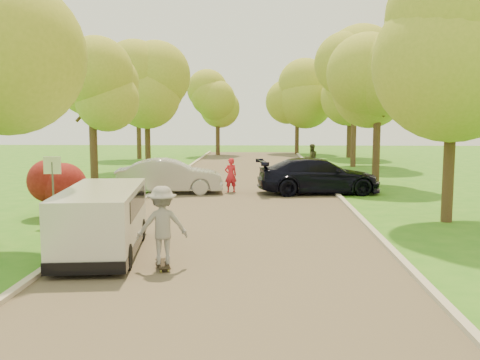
# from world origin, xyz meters

# --- Properties ---
(ground) EXTENTS (100.00, 100.00, 0.00)m
(ground) POSITION_xyz_m (0.00, 0.00, 0.00)
(ground) COLOR #2F771C
(ground) RESTS_ON ground
(road) EXTENTS (8.00, 60.00, 0.01)m
(road) POSITION_xyz_m (0.00, 8.00, 0.01)
(road) COLOR #4C4438
(road) RESTS_ON ground
(curb_left) EXTENTS (0.18, 60.00, 0.12)m
(curb_left) POSITION_xyz_m (-4.05, 8.00, 0.06)
(curb_left) COLOR #B2AD9E
(curb_left) RESTS_ON ground
(curb_right) EXTENTS (0.18, 60.00, 0.12)m
(curb_right) POSITION_xyz_m (4.05, 8.00, 0.06)
(curb_right) COLOR #B2AD9E
(curb_right) RESTS_ON ground
(street_sign) EXTENTS (0.55, 0.06, 2.17)m
(street_sign) POSITION_xyz_m (-5.80, 4.00, 1.56)
(street_sign) COLOR #59595E
(street_sign) RESTS_ON ground
(red_shrub) EXTENTS (1.70, 1.70, 1.95)m
(red_shrub) POSITION_xyz_m (-6.30, 5.50, 1.10)
(red_shrub) COLOR #382619
(red_shrub) RESTS_ON ground
(tree_l_midb) EXTENTS (4.30, 4.20, 6.62)m
(tree_l_midb) POSITION_xyz_m (-6.81, 12.00, 4.59)
(tree_l_midb) COLOR #382619
(tree_l_midb) RESTS_ON ground
(tree_l_far) EXTENTS (4.92, 4.80, 7.79)m
(tree_l_far) POSITION_xyz_m (-6.39, 22.00, 5.47)
(tree_l_far) COLOR #382619
(tree_l_far) RESTS_ON ground
(tree_r_mida) EXTENTS (5.13, 5.00, 7.95)m
(tree_r_mida) POSITION_xyz_m (7.02, 5.00, 5.54)
(tree_r_mida) COLOR #382619
(tree_r_mida) RESTS_ON ground
(tree_r_midb) EXTENTS (4.51, 4.40, 7.01)m
(tree_r_midb) POSITION_xyz_m (6.60, 14.00, 4.88)
(tree_r_midb) COLOR #382619
(tree_r_midb) RESTS_ON ground
(tree_r_far) EXTENTS (5.33, 5.20, 8.34)m
(tree_r_far) POSITION_xyz_m (7.23, 24.00, 5.83)
(tree_r_far) COLOR #382619
(tree_r_far) RESTS_ON ground
(tree_bg_a) EXTENTS (5.12, 5.00, 7.72)m
(tree_bg_a) POSITION_xyz_m (-8.78, 30.00, 5.31)
(tree_bg_a) COLOR #382619
(tree_bg_a) RESTS_ON ground
(tree_bg_b) EXTENTS (5.12, 5.00, 7.95)m
(tree_bg_b) POSITION_xyz_m (8.22, 32.00, 5.54)
(tree_bg_b) COLOR #382619
(tree_bg_b) RESTS_ON ground
(tree_bg_c) EXTENTS (4.92, 4.80, 7.33)m
(tree_bg_c) POSITION_xyz_m (-2.79, 34.00, 5.02)
(tree_bg_c) COLOR #382619
(tree_bg_c) RESTS_ON ground
(tree_bg_d) EXTENTS (5.12, 5.00, 7.72)m
(tree_bg_d) POSITION_xyz_m (4.22, 36.00, 5.31)
(tree_bg_d) COLOR #382619
(tree_bg_d) RESTS_ON ground
(minivan) EXTENTS (2.24, 4.62, 1.66)m
(minivan) POSITION_xyz_m (-3.20, 0.51, 0.87)
(minivan) COLOR silver
(minivan) RESTS_ON ground
(silver_sedan) EXTENTS (4.84, 2.19, 1.54)m
(silver_sedan) POSITION_xyz_m (-3.30, 10.96, 0.77)
(silver_sedan) COLOR #A0A0A4
(silver_sedan) RESTS_ON ground
(dark_sedan) EXTENTS (5.67, 2.89, 1.58)m
(dark_sedan) POSITION_xyz_m (3.30, 11.21, 0.79)
(dark_sedan) COLOR black
(dark_sedan) RESTS_ON ground
(longboard) EXTENTS (0.50, 0.94, 0.11)m
(longboard) POSITION_xyz_m (-1.48, -0.70, 0.10)
(longboard) COLOR black
(longboard) RESTS_ON ground
(skateboarder) EXTENTS (1.28, 0.96, 1.77)m
(skateboarder) POSITION_xyz_m (-1.48, -0.70, 1.00)
(skateboarder) COLOR gray
(skateboarder) RESTS_ON longboard
(person_striped) EXTENTS (0.67, 0.56, 1.56)m
(person_striped) POSITION_xyz_m (-0.61, 11.42, 0.78)
(person_striped) COLOR red
(person_striped) RESTS_ON ground
(person_olive) EXTENTS (1.01, 0.89, 1.75)m
(person_olive) POSITION_xyz_m (3.80, 19.94, 0.87)
(person_olive) COLOR #333821
(person_olive) RESTS_ON ground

